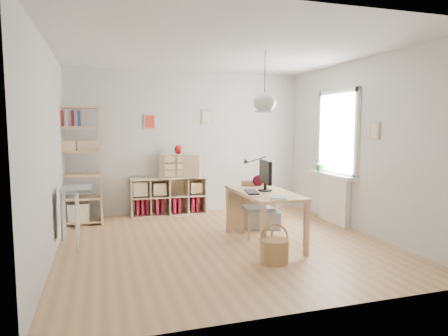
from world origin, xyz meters
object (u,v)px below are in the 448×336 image
object	(u,v)px
desk	(264,198)
chair	(256,205)
monitor	(265,174)
storage_chest	(262,216)
tall_bookshelf	(76,161)
cube_shelf	(167,199)
drawer_chest	(181,165)

from	to	relation	value
desk	chair	world-z (taller)	chair
desk	monitor	xyz separation A→B (m)	(0.03, 0.02, 0.34)
chair	storage_chest	size ratio (longest dim) A/B	1.11
tall_bookshelf	monitor	size ratio (longest dim) A/B	4.00
cube_shelf	monitor	bearing A→B (deg)	-64.49
cube_shelf	storage_chest	bearing A→B (deg)	-46.04
cube_shelf	monitor	size ratio (longest dim) A/B	2.80
chair	drawer_chest	xyz separation A→B (m)	(-0.81, 1.79, 0.46)
tall_bookshelf	drawer_chest	bearing A→B (deg)	7.50
desk	tall_bookshelf	world-z (taller)	tall_bookshelf
desk	drawer_chest	size ratio (longest dim) A/B	2.02
monitor	storage_chest	bearing A→B (deg)	76.94
drawer_chest	cube_shelf	bearing A→B (deg)	-170.85
storage_chest	chair	bearing A→B (deg)	-107.77
cube_shelf	storage_chest	size ratio (longest dim) A/B	1.86
drawer_chest	storage_chest	bearing A→B (deg)	-32.98
desk	drawer_chest	bearing A→B (deg)	109.24
tall_bookshelf	chair	xyz separation A→B (m)	(2.63, -1.55, -0.61)
tall_bookshelf	monitor	world-z (taller)	tall_bookshelf
chair	drawer_chest	distance (m)	2.02
monitor	drawer_chest	xyz separation A→B (m)	(-0.80, 2.17, -0.06)
cube_shelf	storage_chest	xyz separation A→B (m)	(1.35, -1.40, -0.11)
monitor	tall_bookshelf	bearing A→B (deg)	150.95
tall_bookshelf	drawer_chest	world-z (taller)	tall_bookshelf
chair	desk	bearing A→B (deg)	-90.97
desk	tall_bookshelf	size ratio (longest dim) A/B	0.75
desk	storage_chest	world-z (taller)	desk
monitor	cube_shelf	bearing A→B (deg)	122.82
desk	chair	bearing A→B (deg)	83.18
chair	drawer_chest	bearing A→B (deg)	120.23
desk	monitor	distance (m)	0.34
chair	tall_bookshelf	bearing A→B (deg)	155.35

